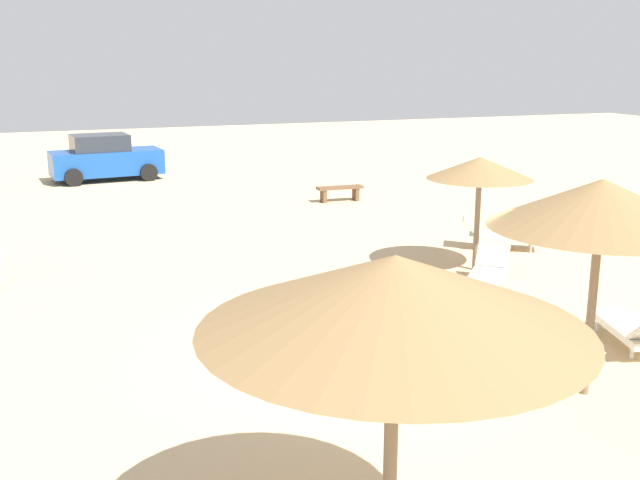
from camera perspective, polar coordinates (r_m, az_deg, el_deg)
ground_plane at (r=11.65m, az=5.40°, el=-9.06°), size 80.00×80.00×0.00m
parasol_0 at (r=16.17m, az=12.10°, el=5.36°), size 2.25×2.25×2.47m
parasol_1 at (r=5.91m, az=5.71°, el=-4.09°), size 3.17×3.17×3.02m
parasol_2 at (r=10.35m, az=20.66°, el=2.58°), size 2.92×2.92×2.99m
lounger_0 at (r=15.23m, az=12.64°, el=-2.52°), size 1.74×1.82×0.73m
lounger_2 at (r=12.93m, az=22.77°, el=-6.25°), size 1.17×2.00×0.71m
lounger_5 at (r=18.49m, az=13.52°, el=0.31°), size 1.93×1.56×0.74m
bench_0 at (r=23.94m, az=1.52°, el=3.78°), size 1.52×0.47×0.49m
parked_car at (r=29.18m, az=-16.08°, el=6.01°), size 4.14×2.28×1.72m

